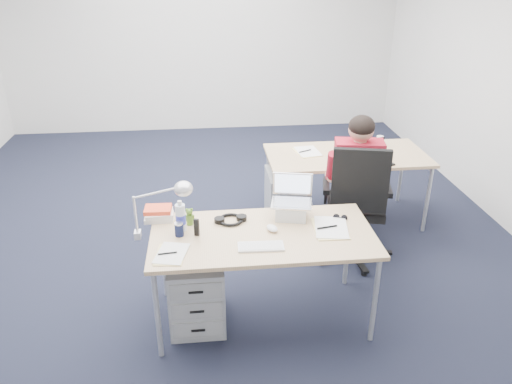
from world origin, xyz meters
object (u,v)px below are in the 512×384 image
Objects in this scene: computer_mouse at (272,228)px; can_koozie at (179,229)px; dark_laptop at (375,152)px; desk_lamp at (154,209)px; cordless_phone at (197,227)px; office_chair at (353,226)px; desk_near at (263,239)px; seated_person at (354,183)px; drawer_pedestal_near at (197,290)px; far_cup at (380,141)px; desk_far at (346,158)px; headphones at (231,219)px; sunglasses at (340,217)px; book_stack at (159,213)px; drawer_pedestal_far at (287,197)px; wireless_keyboard at (261,246)px; silver_laptop at (292,198)px; water_bottle at (181,216)px; bear_figurine at (190,216)px.

can_koozie is at bearing 156.87° from computer_mouse.
desk_lamp is at bearing -167.08° from dark_laptop.
desk_lamp is (-0.28, 0.01, 0.15)m from cordless_phone.
desk_near is at bearing -127.90° from office_chair.
seated_person is 1.75m from drawer_pedestal_near.
far_cup is at bearing 74.48° from office_chair.
seated_person reaches higher than desk_far.
far_cup is (0.53, 0.97, 0.46)m from office_chair.
dark_laptop is (1.71, 1.21, 0.57)m from drawer_pedestal_near.
sunglasses is (0.83, -0.05, -0.01)m from headphones.
cordless_phone is at bearing -139.64° from office_chair.
office_chair is 5.34× the size of book_stack.
far_cup is at bearing 32.71° from book_stack.
book_stack is at bearing -164.64° from sunglasses.
desk_far is 0.73m from drawer_pedestal_far.
wireless_keyboard is at bearing -121.83° from seated_person.
cordless_phone is 1.16× the size of sunglasses.
silver_laptop is 0.73× the size of desk_lamp.
desk_near is 12.46× the size of cordless_phone.
drawer_pedestal_near is 2.34× the size of water_bottle.
seated_person reaches higher than dark_laptop.
office_chair is 2.62× the size of desk_lamp.
bear_figurine reaches higher than headphones.
water_bottle is 0.26m from book_stack.
bear_figurine is (0.07, 0.16, 0.02)m from can_koozie.
book_stack reaches higher than desk_far.
desk_far is 6.50× the size of headphones.
headphones is 1.92× the size of cordless_phone.
office_chair is 11.05× the size of can_koozie.
wireless_keyboard is 0.62m from bear_figurine.
wireless_keyboard is at bearing -34.23° from book_stack.
headphones is 2.39× the size of can_koozie.
far_cup is at bearing 54.42° from wireless_keyboard.
can_koozie is at bearing -138.02° from desk_far.
office_chair is 8.49× the size of bear_figurine.
office_chair is at bearing 83.72° from sunglasses.
headphones is 0.59m from desk_lamp.
silver_laptop is 1.29× the size of headphones.
desk_near is at bearing -21.96° from book_stack.
dark_laptop reaches higher than computer_mouse.
headphones is at bearing 117.17° from wireless_keyboard.
wireless_keyboard is 3.03× the size of far_cup.
drawer_pedestal_near is at bearing -135.49° from desk_far.
can_koozie is at bearing -98.86° from water_bottle.
drawer_pedestal_far is at bearing 53.92° from water_bottle.
drawer_pedestal_near is at bearing -137.56° from seated_person.
sunglasses is at bearing -104.02° from seated_person.
silver_laptop reaches higher than water_bottle.
desk_lamp reaches higher than sunglasses.
desk_near is 2.91× the size of drawer_pedestal_far.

